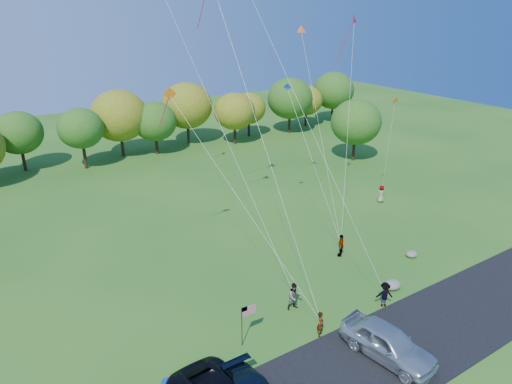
% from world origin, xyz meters
% --- Properties ---
extents(ground, '(140.00, 140.00, 0.00)m').
position_xyz_m(ground, '(0.00, 0.00, 0.00)').
color(ground, '#235E1B').
rests_on(ground, ground).
extents(asphalt_lane, '(44.00, 6.00, 0.06)m').
position_xyz_m(asphalt_lane, '(0.00, -4.00, 0.03)').
color(asphalt_lane, black).
rests_on(asphalt_lane, ground).
extents(treeline, '(74.80, 27.54, 8.21)m').
position_xyz_m(treeline, '(1.63, 36.06, 4.72)').
color(treeline, '#372214').
rests_on(treeline, ground).
extents(minivan_silver, '(2.89, 5.55, 1.80)m').
position_xyz_m(minivan_silver, '(1.48, -4.08, 0.96)').
color(minivan_silver, '#B3BABE').
rests_on(minivan_silver, asphalt_lane).
extents(flyer_a, '(0.65, 0.68, 1.57)m').
position_xyz_m(flyer_a, '(-0.37, -0.80, 0.79)').
color(flyer_a, '#4C4C59').
rests_on(flyer_a, ground).
extents(flyer_b, '(0.98, 0.82, 1.81)m').
position_xyz_m(flyer_b, '(-0.11, 1.99, 0.90)').
color(flyer_b, '#4C4C59').
rests_on(flyer_b, ground).
extents(flyer_c, '(1.24, 1.08, 1.67)m').
position_xyz_m(flyer_c, '(4.80, -0.80, 0.83)').
color(flyer_c, '#4C4C59').
rests_on(flyer_c, ground).
extents(flyer_d, '(1.08, 0.99, 1.78)m').
position_xyz_m(flyer_d, '(6.77, 5.34, 0.89)').
color(flyer_d, '#4C4C59').
rests_on(flyer_d, ground).
extents(flyer_e, '(0.97, 0.81, 1.68)m').
position_xyz_m(flyer_e, '(17.04, 10.96, 0.84)').
color(flyer_e, '#4C4C59').
rests_on(flyer_e, ground).
extents(flag_assembly, '(0.93, 0.60, 2.51)m').
position_xyz_m(flag_assembly, '(-4.27, 0.87, 1.88)').
color(flag_assembly, black).
rests_on(flag_assembly, ground).
extents(boulder_near, '(1.22, 0.96, 0.61)m').
position_xyz_m(boulder_near, '(6.70, 0.19, 0.31)').
color(boulder_near, gray).
rests_on(boulder_near, ground).
extents(boulder_far, '(0.91, 0.76, 0.48)m').
position_xyz_m(boulder_far, '(11.16, 2.32, 0.24)').
color(boulder_far, slate).
rests_on(boulder_far, ground).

